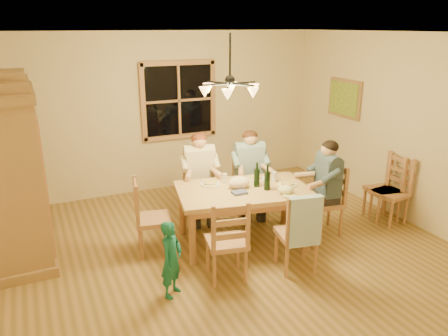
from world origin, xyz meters
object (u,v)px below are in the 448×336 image
chandelier (230,88)px  chair_near_right (296,245)px  chair_far_left (200,201)px  chair_near_left (226,254)px  chair_end_right (324,212)px  chair_spare_back (389,203)px  wine_bottle_b (267,177)px  armoire (16,177)px  dining_table (243,196)px  child (171,259)px  adult_plaid_man (250,163)px  adult_slate_man (327,176)px  chair_end_left (154,230)px  wine_bottle_a (257,175)px  chair_spare_front (382,200)px  adult_woman (200,167)px  chair_far_right (249,197)px

chandelier → chair_near_right: 2.01m
chair_far_left → chair_near_left: same height
chair_end_right → chair_spare_back: 1.07m
chair_near_right → wine_bottle_b: bearing=100.9°
armoire → chair_far_left: 2.50m
dining_table → child: 1.48m
adult_plaid_man → adult_slate_man: size_ratio=1.00×
chair_near_left → adult_slate_man: size_ratio=1.13×
chair_end_left → chair_spare_back: same height
wine_bottle_a → chair_spare_front: 2.13m
chair_near_right → chair_end_right: (0.89, 0.64, 0.00)m
chair_near_left → child: size_ratio=1.15×
chair_far_left → adult_woman: bearing=-169.1°
adult_woman → adult_slate_man: same height
chair_near_right → wine_bottle_b: 0.95m
chair_near_right → chair_end_left: 1.79m
chair_end_left → chair_spare_front: same height
chair_far_right → child: 2.28m
chair_end_right → adult_woman: adult_woman is taller
chair_near_right → adult_slate_man: bearing=46.7°
adult_woman → chair_near_right: bearing=117.9°
armoire → chair_end_right: size_ratio=2.32×
chair_far_left → chair_end_left: 1.10m
chandelier → chair_far_right: size_ratio=0.78×
dining_table → adult_woman: (-0.27, 0.87, 0.18)m
chair_near_left → chair_near_right: bearing=0.0°
dining_table → chair_near_left: bearing=-128.8°
child → chair_spare_back: chair_spare_back is taller
chair_near_left → adult_woman: 1.69m
chair_far_right → wine_bottle_b: size_ratio=3.00×
chair_far_left → chair_spare_front: bearing=167.6°
chair_end_right → chair_spare_back: size_ratio=1.00×
chair_near_left → wine_bottle_b: bearing=44.5°
chair_near_left → wine_bottle_a: bearing=53.7°
chandelier → adult_slate_man: size_ratio=0.88×
chair_end_right → child: bearing=113.7°
chair_near_left → adult_plaid_man: bearing=64.8°
chair_near_left → adult_plaid_man: size_ratio=1.13×
adult_woman → chair_spare_front: adult_woman is taller
wine_bottle_a → child: 1.71m
chandelier → wine_bottle_b: chandelier is taller
adult_plaid_man → wine_bottle_b: 0.91m
chair_near_left → chair_spare_back: bearing=18.3°
chair_spare_front → chandelier: bearing=95.9°
chair_near_right → adult_woman: 1.89m
dining_table → chair_spare_front: 2.26m
chair_spare_front → chair_far_right: bearing=71.4°
chair_near_left → wine_bottle_b: 1.18m
chair_near_right → wine_bottle_a: (-0.07, 0.87, 0.62)m
dining_table → chair_far_right: size_ratio=1.88×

